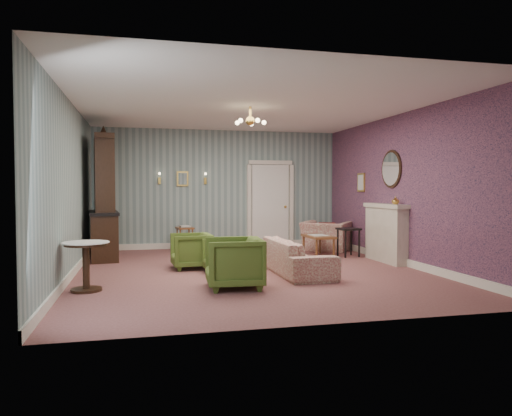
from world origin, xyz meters
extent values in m
plane|color=#84504D|center=(0.00, 0.00, 0.00)|extent=(7.00, 7.00, 0.00)
plane|color=white|center=(0.00, 0.00, 2.90)|extent=(7.00, 7.00, 0.00)
plane|color=slate|center=(0.00, 3.50, 1.45)|extent=(6.00, 0.00, 6.00)
plane|color=slate|center=(0.00, -3.50, 1.45)|extent=(6.00, 0.00, 6.00)
plane|color=slate|center=(-3.00, 0.00, 1.45)|extent=(0.00, 7.00, 7.00)
plane|color=slate|center=(3.00, 0.00, 1.45)|extent=(0.00, 7.00, 7.00)
plane|color=#A85467|center=(2.98, 0.00, 1.45)|extent=(0.00, 7.00, 7.00)
imported|color=#486021|center=(-0.56, -1.40, 0.41)|extent=(0.80, 0.85, 0.83)
imported|color=#486021|center=(-0.50, -0.11, 0.33)|extent=(0.66, 0.70, 0.65)
imported|color=#486021|center=(-1.00, 0.49, 0.36)|extent=(0.69, 0.73, 0.72)
imported|color=#953D3C|center=(0.72, -0.42, 0.39)|extent=(0.61, 2.01, 0.78)
imported|color=#953D3C|center=(2.36, 2.31, 0.46)|extent=(1.25, 1.19, 0.92)
imported|color=gold|center=(2.84, 0.00, 1.23)|extent=(0.15, 0.15, 0.15)
cube|color=maroon|center=(2.31, 2.16, 0.48)|extent=(0.41, 0.28, 0.39)
camera|label=1|loc=(-1.87, -8.32, 1.46)|focal=33.85mm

